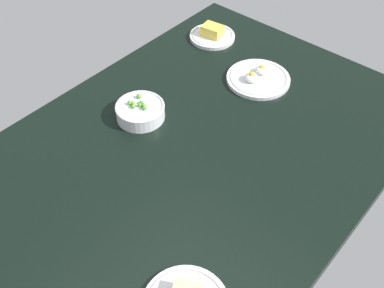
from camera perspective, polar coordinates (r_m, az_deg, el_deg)
The scene contains 4 objects.
dining_table at distance 136.75cm, azimuth 0.00°, elevation -1.17°, with size 141.61×97.48×4.00cm, color black.
plate_cheese at distance 180.21cm, azimuth 2.52°, elevation 13.28°, with size 17.16×17.16×5.25cm.
bowl_peas at distance 144.45cm, azimuth -6.38°, elevation 4.10°, with size 15.32×15.32×5.93cm.
plate_eggs at distance 160.34cm, azimuth 8.13°, elevation 8.05°, with size 21.65×21.65×4.80cm.
Camera 1 is at (-70.93, -61.21, 101.61)cm, focal length 43.33 mm.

